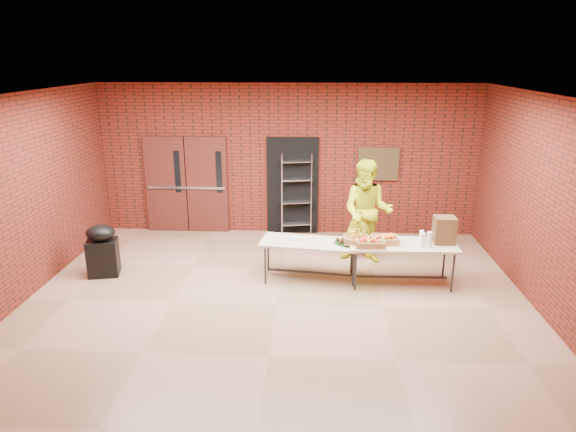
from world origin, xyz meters
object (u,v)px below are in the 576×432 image
(covered_grill, at_px, (102,250))
(volunteer_man, at_px, (367,212))
(wire_rack, at_px, (297,195))
(coffee_dispenser, at_px, (444,230))
(table_right, at_px, (402,247))
(table_left, at_px, (310,245))
(volunteer_woman, at_px, (361,217))

(covered_grill, bearing_deg, volunteer_man, -2.04)
(wire_rack, distance_m, coffee_dispenser, 3.47)
(covered_grill, bearing_deg, table_right, -14.12)
(table_left, distance_m, table_right, 1.56)
(table_left, height_order, volunteer_woman, volunteer_woman)
(volunteer_man, bearing_deg, wire_rack, 147.97)
(table_left, distance_m, covered_grill, 3.65)
(covered_grill, xyz_separation_m, volunteer_man, (4.69, 0.90, 0.51))
(covered_grill, height_order, volunteer_man, volunteer_man)
(table_left, distance_m, coffee_dispenser, 2.26)
(volunteer_woman, relative_size, volunteer_man, 0.85)
(wire_rack, xyz_separation_m, table_left, (0.31, -2.29, -0.25))
(table_left, xyz_separation_m, volunteer_man, (1.05, 0.88, 0.34))
(coffee_dispenser, bearing_deg, table_right, -174.54)
(coffee_dispenser, xyz_separation_m, volunteer_woman, (-1.29, 1.06, -0.13))
(table_right, relative_size, covered_grill, 1.93)
(table_left, bearing_deg, covered_grill, -171.72)
(covered_grill, relative_size, volunteer_man, 0.48)
(volunteer_woman, bearing_deg, volunteer_man, 113.30)
(table_left, height_order, covered_grill, covered_grill)
(table_right, relative_size, volunteer_woman, 1.08)
(coffee_dispenser, relative_size, covered_grill, 0.49)
(table_left, relative_size, volunteer_man, 0.90)
(wire_rack, bearing_deg, volunteer_woman, -56.15)
(table_left, bearing_deg, volunteer_man, 47.63)
(coffee_dispenser, distance_m, volunteer_man, 1.52)
(wire_rack, xyz_separation_m, volunteer_woman, (1.26, -1.30, -0.05))
(wire_rack, height_order, coffee_dispenser, wire_rack)
(table_left, xyz_separation_m, volunteer_woman, (0.95, 0.99, 0.20))
(coffee_dispenser, bearing_deg, volunteer_man, 141.40)
(wire_rack, relative_size, volunteer_man, 0.91)
(covered_grill, bearing_deg, wire_rack, 21.83)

